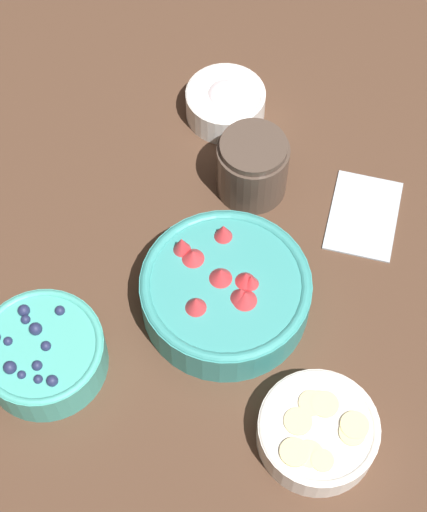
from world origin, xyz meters
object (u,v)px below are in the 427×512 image
(bowl_strawberries, at_px, (225,291))
(jar_chocolate, at_px, (252,168))
(bowl_blueberries, at_px, (43,353))
(bowl_bananas, at_px, (318,431))
(bowl_cream, at_px, (225,101))

(bowl_strawberries, bearing_deg, jar_chocolate, 15.18)
(bowl_blueberries, bearing_deg, jar_chocolate, -17.33)
(jar_chocolate, bearing_deg, bowl_bananas, -142.64)
(bowl_blueberries, height_order, jar_chocolate, jar_chocolate)
(bowl_strawberries, height_order, jar_chocolate, jar_chocolate)
(bowl_cream, distance_m, jar_chocolate, 0.13)
(bowl_bananas, bearing_deg, bowl_cream, 38.57)
(bowl_blueberries, bearing_deg, bowl_strawberries, -42.92)
(bowl_strawberries, distance_m, jar_chocolate, 0.19)
(bowl_blueberries, height_order, bowl_cream, bowl_blueberries)
(bowl_cream, height_order, jar_chocolate, jar_chocolate)
(jar_chocolate, bearing_deg, bowl_cream, 41.91)
(bowl_blueberries, height_order, bowl_bananas, bowl_blueberries)
(bowl_bananas, height_order, bowl_cream, bowl_cream)
(bowl_strawberries, xyz_separation_m, jar_chocolate, (0.18, 0.05, 0.00))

